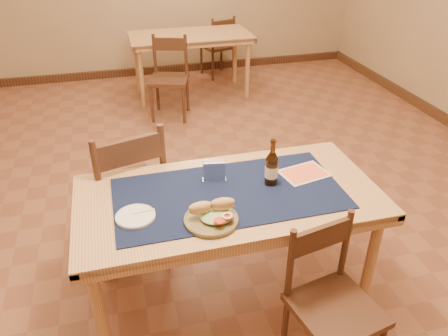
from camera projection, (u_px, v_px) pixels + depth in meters
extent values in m
cube|color=brown|center=(201.00, 218.00, 3.36)|extent=(6.00, 7.00, 0.02)
cylinder|color=tan|center=(101.00, 320.00, 2.09)|extent=(0.06, 0.06, 0.71)
cylinder|color=tan|center=(370.00, 265.00, 2.41)|extent=(0.06, 0.06, 0.71)
cylinder|color=tan|center=(99.00, 236.00, 2.62)|extent=(0.06, 0.06, 0.71)
cylinder|color=tan|center=(319.00, 201.00, 2.94)|extent=(0.06, 0.06, 0.71)
cube|color=tan|center=(229.00, 197.00, 2.32)|extent=(1.60, 0.80, 0.04)
cube|color=#0F1A37|center=(229.00, 193.00, 2.31)|extent=(1.20, 0.60, 0.01)
cube|color=#482B19|center=(148.00, 71.00, 6.21)|extent=(6.00, 0.06, 0.10)
cylinder|color=tan|center=(142.00, 79.00, 5.02)|extent=(0.05, 0.05, 0.71)
cylinder|color=tan|center=(248.00, 69.00, 5.31)|extent=(0.05, 0.05, 0.71)
cylinder|color=tan|center=(137.00, 64.00, 5.49)|extent=(0.05, 0.05, 0.71)
cylinder|color=tan|center=(235.00, 56.00, 5.77)|extent=(0.05, 0.05, 0.71)
cube|color=tan|center=(190.00, 36.00, 5.20)|extent=(1.44, 0.72, 0.04)
cylinder|color=#482B19|center=(146.00, 198.00, 3.16)|extent=(0.04, 0.04, 0.49)
cylinder|color=#482B19|center=(92.00, 214.00, 2.99)|extent=(0.04, 0.04, 0.49)
cylinder|color=#482B19|center=(168.00, 227.00, 2.87)|extent=(0.04, 0.04, 0.49)
cylinder|color=#482B19|center=(110.00, 247.00, 2.70)|extent=(0.04, 0.04, 0.49)
cube|color=#482B19|center=(125.00, 190.00, 2.80)|extent=(0.56, 0.56, 0.04)
cube|color=#482B19|center=(129.00, 152.00, 2.45)|extent=(0.39, 0.14, 0.15)
cylinder|color=#482B19|center=(163.00, 163.00, 2.61)|extent=(0.04, 0.04, 0.50)
cylinder|color=#482B19|center=(99.00, 181.00, 2.44)|extent=(0.04, 0.04, 0.50)
cylinder|color=#482B19|center=(285.00, 326.00, 2.24)|extent=(0.03, 0.03, 0.41)
cylinder|color=#482B19|center=(336.00, 304.00, 2.37)|extent=(0.03, 0.03, 0.41)
cube|color=#482B19|center=(336.00, 310.00, 2.07)|extent=(0.45, 0.45, 0.04)
cube|color=#482B19|center=(321.00, 237.00, 2.04)|extent=(0.32, 0.09, 0.13)
cylinder|color=#482B19|center=(290.00, 265.00, 2.04)|extent=(0.03, 0.03, 0.42)
cylinder|color=#482B19|center=(345.00, 245.00, 2.16)|extent=(0.03, 0.03, 0.42)
cylinder|color=#482B19|center=(152.00, 104.00, 4.73)|extent=(0.03, 0.03, 0.43)
cylinder|color=#482B19|center=(184.00, 105.00, 4.72)|extent=(0.03, 0.03, 0.43)
cylinder|color=#482B19|center=(157.00, 92.00, 5.03)|extent=(0.03, 0.03, 0.43)
cylinder|color=#482B19|center=(187.00, 93.00, 5.01)|extent=(0.03, 0.03, 0.43)
cube|color=#482B19|center=(169.00, 80.00, 4.76)|extent=(0.51, 0.51, 0.04)
cube|color=#482B19|center=(169.00, 44.00, 4.74)|extent=(0.34, 0.13, 0.13)
cylinder|color=#482B19|center=(155.00, 54.00, 4.81)|extent=(0.03, 0.03, 0.44)
cylinder|color=#482B19|center=(186.00, 55.00, 4.80)|extent=(0.03, 0.03, 0.44)
cylinder|color=#482B19|center=(221.00, 56.00, 6.28)|extent=(0.03, 0.03, 0.41)
cylinder|color=#482B19|center=(201.00, 60.00, 6.14)|extent=(0.03, 0.03, 0.41)
cylinder|color=#482B19|center=(233.00, 62.00, 6.04)|extent=(0.03, 0.03, 0.41)
cylinder|color=#482B19|center=(213.00, 66.00, 5.90)|extent=(0.03, 0.03, 0.41)
cube|color=#482B19|center=(217.00, 46.00, 5.99)|extent=(0.47, 0.47, 0.04)
cube|color=#482B19|center=(223.00, 25.00, 5.70)|extent=(0.32, 0.12, 0.13)
cylinder|color=#482B19|center=(234.00, 32.00, 5.83)|extent=(0.03, 0.03, 0.42)
cylinder|color=#482B19|center=(213.00, 35.00, 5.68)|extent=(0.03, 0.03, 0.42)
cylinder|color=brown|center=(211.00, 220.00, 2.09)|extent=(0.26, 0.26, 0.02)
torus|color=brown|center=(211.00, 219.00, 2.09)|extent=(0.27, 0.27, 0.01)
ellipsoid|color=#9EBB80|center=(217.00, 217.00, 2.08)|extent=(0.16, 0.13, 0.03)
ellipsoid|color=tan|center=(200.00, 208.00, 2.07)|extent=(0.12, 0.06, 0.06)
ellipsoid|color=tan|center=(223.00, 204.00, 2.10)|extent=(0.12, 0.06, 0.07)
cylinder|color=red|center=(220.00, 221.00, 2.02)|extent=(0.05, 0.05, 0.01)
cylinder|color=red|center=(229.00, 217.00, 2.05)|extent=(0.05, 0.05, 0.01)
torus|color=white|center=(227.00, 216.00, 2.04)|extent=(0.05, 0.05, 0.01)
cylinder|color=silver|center=(135.00, 216.00, 2.12)|extent=(0.19, 0.19, 0.01)
torus|color=silver|center=(135.00, 216.00, 2.11)|extent=(0.19, 0.19, 0.01)
cube|color=#89D474|center=(141.00, 212.00, 2.13)|extent=(0.09, 0.02, 0.00)
cube|color=#89D474|center=(152.00, 210.00, 2.15)|extent=(0.03, 0.02, 0.00)
cylinder|color=#4C2B0D|center=(271.00, 171.00, 2.34)|extent=(0.07, 0.07, 0.15)
cone|color=#4C2B0D|center=(272.00, 155.00, 2.29)|extent=(0.07, 0.07, 0.04)
cylinder|color=#4C2B0D|center=(273.00, 147.00, 2.27)|extent=(0.03, 0.03, 0.06)
cylinder|color=#4C2B0D|center=(273.00, 141.00, 2.25)|extent=(0.03, 0.03, 0.01)
cylinder|color=beige|center=(271.00, 171.00, 2.34)|extent=(0.07, 0.07, 0.07)
cube|color=silver|center=(214.00, 179.00, 2.41)|extent=(0.14, 0.07, 0.00)
cube|color=silver|center=(214.00, 172.00, 2.37)|extent=(0.12, 0.03, 0.11)
cube|color=silver|center=(214.00, 168.00, 2.40)|extent=(0.12, 0.03, 0.11)
cube|color=white|center=(214.00, 171.00, 2.39)|extent=(0.12, 0.05, 0.10)
cube|color=#41A6D2|center=(214.00, 171.00, 2.37)|extent=(0.08, 0.02, 0.04)
cube|color=beige|center=(304.00, 173.00, 2.47)|extent=(0.29, 0.24, 0.00)
cube|color=#EC5F3D|center=(304.00, 173.00, 2.47)|extent=(0.25, 0.20, 0.00)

